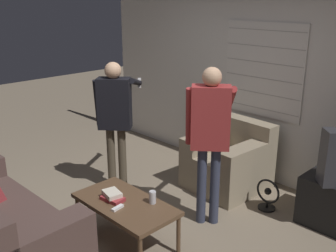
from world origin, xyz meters
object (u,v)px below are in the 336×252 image
object	(u,v)px
coffee_table	(125,206)
spare_remote	(118,208)
person_right_standing	(210,129)
book_stack	(112,196)
floor_fan	(268,195)
soda_can	(152,197)
person_left_standing	(115,112)
armchair_beige	(229,161)

from	to	relation	value
coffee_table	spare_remote	size ratio (longest dim) A/B	7.79
coffee_table	person_right_standing	world-z (taller)	person_right_standing
book_stack	floor_fan	distance (m)	1.81
soda_can	floor_fan	world-z (taller)	soda_can
coffee_table	book_stack	bearing A→B (deg)	-155.57
coffee_table	book_stack	size ratio (longest dim) A/B	4.17
person_left_standing	book_stack	world-z (taller)	person_left_standing
armchair_beige	coffee_table	distance (m)	1.72
coffee_table	person_right_standing	size ratio (longest dim) A/B	0.62
book_stack	floor_fan	bearing A→B (deg)	65.35
soda_can	floor_fan	distance (m)	1.49
coffee_table	floor_fan	distance (m)	1.70
armchair_beige	spare_remote	bearing A→B (deg)	96.63
coffee_table	spare_remote	bearing A→B (deg)	-68.96
spare_remote	floor_fan	distance (m)	1.81
person_right_standing	book_stack	size ratio (longest dim) A/B	6.72
person_right_standing	soda_can	bearing A→B (deg)	-139.10
book_stack	soda_can	world-z (taller)	soda_can
coffee_table	person_left_standing	bearing A→B (deg)	146.06
armchair_beige	spare_remote	xyz separation A→B (m)	(0.10, -1.85, 0.12)
person_right_standing	spare_remote	distance (m)	1.20
coffee_table	floor_fan	world-z (taller)	coffee_table
person_left_standing	person_right_standing	xyz separation A→B (m)	(1.29, 0.21, 0.05)
person_left_standing	person_right_standing	bearing A→B (deg)	-31.08
armchair_beige	spare_remote	size ratio (longest dim) A/B	6.97
person_right_standing	floor_fan	bearing A→B (deg)	24.98
person_right_standing	floor_fan	xyz separation A→B (m)	(0.32, 0.69, -0.89)
person_left_standing	person_right_standing	distance (m)	1.30
floor_fan	person_left_standing	bearing A→B (deg)	-150.66
soda_can	floor_fan	bearing A→B (deg)	73.04
book_stack	soda_can	size ratio (longest dim) A/B	1.99
armchair_beige	floor_fan	size ratio (longest dim) A/B	2.56
armchair_beige	spare_remote	world-z (taller)	armchair_beige
spare_remote	floor_fan	size ratio (longest dim) A/B	0.37
coffee_table	person_left_standing	world-z (taller)	person_left_standing
person_right_standing	floor_fan	distance (m)	1.17
armchair_beige	person_left_standing	world-z (taller)	person_left_standing
floor_fan	spare_remote	bearing A→B (deg)	-108.57
coffee_table	person_right_standing	bearing A→B (deg)	70.89
person_left_standing	spare_remote	distance (m)	1.41
coffee_table	floor_fan	size ratio (longest dim) A/B	2.86
person_left_standing	spare_remote	xyz separation A→B (m)	(1.03, -0.79, -0.55)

